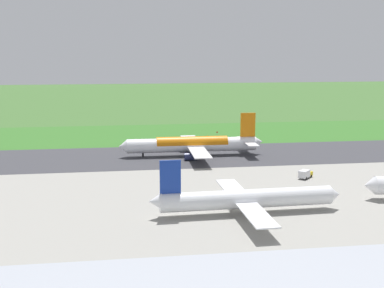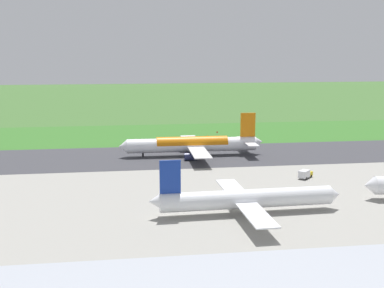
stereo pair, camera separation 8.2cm
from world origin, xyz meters
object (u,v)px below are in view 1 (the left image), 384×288
airliner_main (193,144)px  airliner_parked_mid (246,198)px  service_truck_baggage (305,174)px  no_stopping_sign (217,134)px  traffic_cone_orange (207,135)px

airliner_main → airliner_parked_mid: airliner_main is taller
service_truck_baggage → no_stopping_sign: bearing=-80.3°
airliner_parked_mid → traffic_cone_orange: bearing=-94.8°
airliner_parked_mid → service_truck_baggage: (-26.23, -29.89, -2.39)m
airliner_main → service_truck_baggage: bearing=128.4°
airliner_main → traffic_cone_orange: airliner_main is taller
traffic_cone_orange → service_truck_baggage: bearing=102.2°
service_truck_baggage → no_stopping_sign: 77.36m
no_stopping_sign → traffic_cone_orange: bearing=-32.3°
service_truck_baggage → traffic_cone_orange: service_truck_baggage is taller
no_stopping_sign → traffic_cone_orange: (4.07, -2.57, -1.17)m
airliner_main → no_stopping_sign: airliner_main is taller
traffic_cone_orange → no_stopping_sign: bearing=147.7°
airliner_main → airliner_parked_mid: size_ratio=1.14×
traffic_cone_orange → airliner_parked_mid: bearing=85.2°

